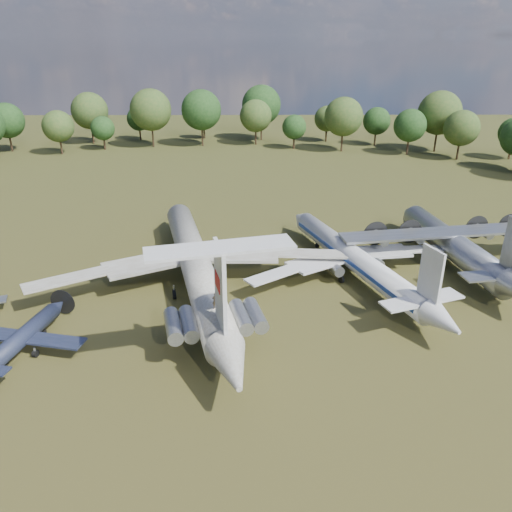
{
  "coord_description": "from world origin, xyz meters",
  "views": [
    {
      "loc": [
        6.8,
        -53.78,
        29.06
      ],
      "look_at": [
        7.25,
        0.41,
        5.0
      ],
      "focal_mm": 35.0,
      "sensor_mm": 36.0,
      "label": 1
    }
  ],
  "objects_px": {
    "il62_airliner": "(196,270)",
    "small_prop_west": "(21,342)",
    "person_on_il62": "(215,300)",
    "tu104_jet": "(355,263)",
    "an12_transport": "(453,249)"
  },
  "relations": [
    {
      "from": "il62_airliner",
      "to": "small_prop_west",
      "type": "relative_size",
      "value": 3.02
    },
    {
      "from": "person_on_il62",
      "to": "il62_airliner",
      "type": "bearing_deg",
      "value": -98.94
    },
    {
      "from": "tu104_jet",
      "to": "person_on_il62",
      "type": "relative_size",
      "value": 24.28
    },
    {
      "from": "il62_airliner",
      "to": "tu104_jet",
      "type": "bearing_deg",
      "value": -5.17
    },
    {
      "from": "small_prop_west",
      "to": "tu104_jet",
      "type": "bearing_deg",
      "value": 37.0
    },
    {
      "from": "tu104_jet",
      "to": "small_prop_west",
      "type": "relative_size",
      "value": 2.37
    },
    {
      "from": "an12_transport",
      "to": "person_on_il62",
      "type": "distance_m",
      "value": 37.52
    },
    {
      "from": "tu104_jet",
      "to": "an12_transport",
      "type": "height_order",
      "value": "an12_transport"
    },
    {
      "from": "il62_airliner",
      "to": "person_on_il62",
      "type": "relative_size",
      "value": 31.0
    },
    {
      "from": "tu104_jet",
      "to": "an12_transport",
      "type": "xyz_separation_m",
      "value": [
        14.16,
        3.84,
        0.26
      ]
    },
    {
      "from": "small_prop_west",
      "to": "person_on_il62",
      "type": "distance_m",
      "value": 19.9
    },
    {
      "from": "il62_airliner",
      "to": "an12_transport",
      "type": "bearing_deg",
      "value": -2.43
    },
    {
      "from": "an12_transport",
      "to": "person_on_il62",
      "type": "xyz_separation_m",
      "value": [
        -31.04,
        -20.76,
        3.64
      ]
    },
    {
      "from": "il62_airliner",
      "to": "person_on_il62",
      "type": "distance_m",
      "value": 14.66
    },
    {
      "from": "small_prop_west",
      "to": "person_on_il62",
      "type": "bearing_deg",
      "value": 11.81
    }
  ]
}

